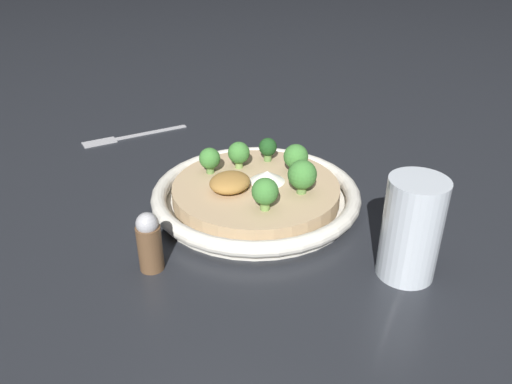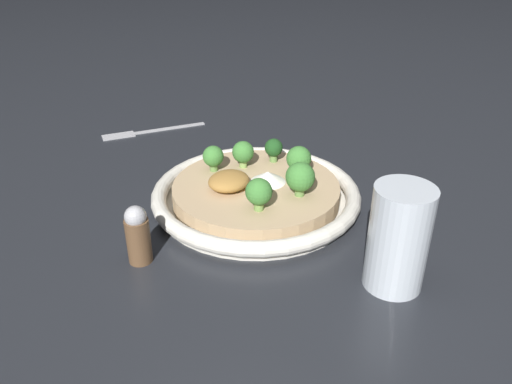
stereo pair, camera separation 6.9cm
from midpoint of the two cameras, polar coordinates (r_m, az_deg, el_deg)
name	(u,v)px [view 2 (the right image)]	position (r m, az deg, el deg)	size (l,w,h in m)	color
ground_plane	(256,204)	(0.70, 2.82, -1.45)	(6.00, 6.00, 0.00)	#23262B
risotto_bowl	(256,194)	(0.70, 2.86, -0.31)	(0.29, 0.29, 0.03)	silver
cheese_sprinkle	(268,177)	(0.69, 4.24, 1.68)	(0.05, 0.05, 0.02)	white
crispy_onion_garnish	(229,181)	(0.67, -0.18, 1.19)	(0.06, 0.05, 0.02)	#A37538
broccoli_left	(299,159)	(0.71, 7.72, 3.70)	(0.04, 0.04, 0.04)	#668E47
broccoli_front	(243,153)	(0.73, 1.25, 4.46)	(0.03, 0.03, 0.04)	#84A856
broccoli_back_right	(259,192)	(0.62, 3.55, -0.14)	(0.03, 0.03, 0.04)	#759E4C
broccoli_back	(300,177)	(0.65, 8.12, 1.58)	(0.04, 0.04, 0.05)	#668E47
broccoli_front_left	(274,148)	(0.75, 4.70, 4.92)	(0.03, 0.03, 0.04)	#668E47
broccoli_front_right	(213,157)	(0.72, -2.16, 3.97)	(0.03, 0.03, 0.04)	#668E47
drinking_glass	(398,238)	(0.56, 19.47, -5.12)	(0.06, 0.06, 0.12)	silver
fork_utensil	(143,132)	(0.96, -10.75, 6.74)	(0.18, 0.10, 0.00)	#B7B7BC
pepper_shaker	(138,234)	(0.58, -10.06, -4.90)	(0.03, 0.03, 0.07)	brown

